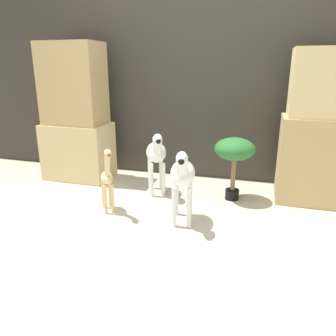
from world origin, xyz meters
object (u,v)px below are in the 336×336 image
zebra_left (156,154)px  giraffe_figurine (107,177)px  zebra_right (183,175)px  potted_palm_front (235,152)px

zebra_left → giraffe_figurine: 0.63m
zebra_right → potted_palm_front: 0.71m
potted_palm_front → zebra_left: bearing=-177.2°
zebra_right → zebra_left: size_ratio=1.00×
zebra_left → potted_palm_front: zebra_left is taller
potted_palm_front → giraffe_figurine: bearing=-150.2°
giraffe_figurine → potted_palm_front: size_ratio=0.99×
zebra_right → giraffe_figurine: zebra_right is taller
zebra_right → potted_palm_front: (0.36, 0.62, 0.06)m
zebra_left → potted_palm_front: size_ratio=1.06×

